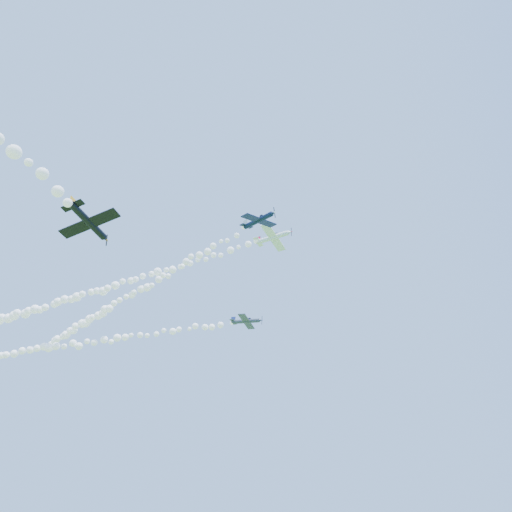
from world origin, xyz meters
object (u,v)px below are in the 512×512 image
at_px(plane_navy, 259,220).
at_px(plane_grey, 246,321).
at_px(plane_white, 273,237).
at_px(plane_black, 89,223).

relative_size(plane_navy, plane_grey, 0.99).
bearing_deg(plane_white, plane_navy, -81.11).
bearing_deg(plane_white, plane_black, -109.76).
bearing_deg(plane_white, plane_grey, 134.99).
bearing_deg(plane_navy, plane_grey, 138.26).
bearing_deg(plane_navy, plane_white, 114.86).
height_order(plane_grey, plane_black, plane_grey).
bearing_deg(plane_grey, plane_navy, -68.41).
distance_m(plane_navy, plane_grey, 26.58).
bearing_deg(plane_grey, plane_black, -100.10).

